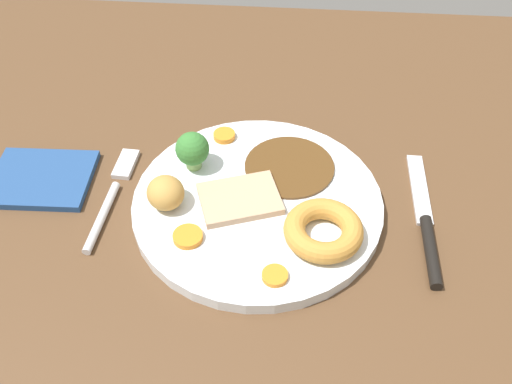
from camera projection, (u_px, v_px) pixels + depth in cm
name	position (u px, v px, depth cm)	size (l,w,h in cm)	color
dining_table	(286.00, 207.00, 62.09)	(120.00, 84.00, 3.60)	brown
dinner_plate	(256.00, 203.00, 59.03)	(26.23, 26.23, 1.40)	white
gravy_pool	(291.00, 167.00, 61.73)	(9.93, 9.93, 0.30)	#563819
meat_slice_main	(238.00, 199.00, 57.98)	(8.10, 5.97, 0.80)	tan
yorkshire_pudding	(322.00, 230.00, 54.12)	(7.80, 7.80, 2.14)	#C68938
roast_potato_left	(164.00, 193.00, 56.86)	(4.13, 3.83, 3.26)	#BC8C42
carrot_coin_front	(186.00, 237.00, 54.56)	(2.94, 2.94, 0.60)	orange
carrot_coin_back	(223.00, 135.00, 65.19)	(2.53, 2.53, 0.65)	orange
carrot_coin_side	(273.00, 276.00, 51.37)	(2.44, 2.44, 0.51)	orange
broccoli_floret	(191.00, 150.00, 60.25)	(3.68, 3.68, 4.42)	#8CB766
fork	(111.00, 194.00, 60.45)	(2.30, 15.31, 0.90)	silver
knife	(425.00, 226.00, 57.10)	(1.76, 18.51, 1.20)	black
folded_napkin	(38.00, 181.00, 61.74)	(11.00, 9.00, 0.80)	navy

